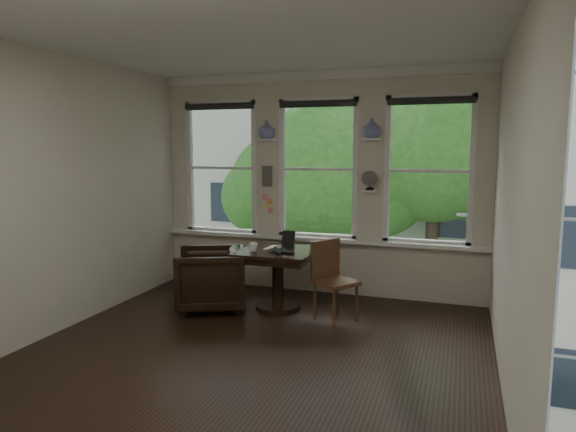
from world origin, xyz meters
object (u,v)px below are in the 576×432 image
at_px(side_chair_right, 336,282).
at_px(mug, 254,247).
at_px(armchair_left, 211,279).
at_px(laptop, 279,252).
at_px(table, 278,279).

distance_m(side_chair_right, mug, 1.08).
bearing_deg(armchair_left, laptop, 71.87).
distance_m(armchair_left, mug, 0.69).
height_order(armchair_left, laptop, laptop).
bearing_deg(mug, side_chair_right, 0.18).
relative_size(side_chair_right, laptop, 2.69).
relative_size(laptop, mug, 3.23).
bearing_deg(table, armchair_left, -161.37).
bearing_deg(side_chair_right, mug, 125.17).
xyz_separation_m(armchair_left, mug, (0.55, 0.08, 0.42)).
distance_m(armchair_left, laptop, 0.95).
relative_size(table, side_chair_right, 0.98).
xyz_separation_m(armchair_left, laptop, (0.87, 0.10, 0.38)).
height_order(armchair_left, side_chair_right, side_chair_right).
height_order(table, armchair_left, armchair_left).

